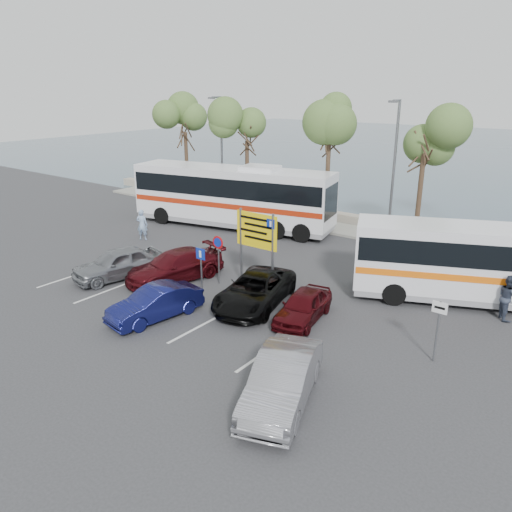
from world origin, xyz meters
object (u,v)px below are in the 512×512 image
Objects in this scene: direction_sign at (257,236)px; pedestrian_near at (142,225)px; coach_bus_left at (232,198)px; car_silver_a at (118,263)px; coach_bus_right at (495,267)px; street_lamp_right at (394,165)px; suv_black at (255,290)px; pedestrian_far at (508,298)px; car_blue at (155,303)px; car_silver_b at (282,380)px; car_red at (303,306)px; street_lamp_left at (221,148)px; car_maroon at (175,266)px.

direction_sign reaches higher than pedestrian_near.
coach_bus_left is at bearing -140.33° from pedestrian_near.
car_silver_a is 2.33× the size of pedestrian_near.
coach_bus_right reaches higher than car_silver_a.
suv_black is (-0.80, -12.02, -3.92)m from street_lamp_right.
pedestrian_far is (8.80, 5.00, 0.24)m from suv_black.
car_blue is (-1.20, -5.11, -1.78)m from direction_sign.
pedestrian_far reaches higher than suv_black.
car_silver_a is at bearing 144.17° from car_silver_b.
car_red is at bearing -13.83° from suv_black.
car_silver_b is 18.12m from pedestrian_near.
car_silver_b is (2.40, -5.00, 0.13)m from car_red.
car_silver_b is at bearing 126.49° from pedestrian_far.
direction_sign is 0.31× the size of coach_bus_right.
street_lamp_left reaches higher than coach_bus_left.
street_lamp_left is at bearing 121.60° from suv_black.
coach_bus_left is (3.50, -3.02, -2.68)m from street_lamp_left.
street_lamp_left is 4.35× the size of pedestrian_far.
coach_bus_left reaches higher than car_silver_a.
street_lamp_right is 2.04× the size of car_blue.
car_silver_b is (9.60, -5.00, 0.03)m from car_maroon.
car_silver_a is at bearing 178.93° from car_red.
pedestrian_near is at bearing 143.09° from car_silver_a.
car_silver_a is at bearing 177.65° from suv_black.
car_red is 5.55m from car_silver_b.
car_red is at bearing 96.29° from pedestrian_far.
car_silver_b is (13.50, -14.00, -1.18)m from coach_bus_left.
car_silver_b is at bearing -45.03° from street_lamp_left.
suv_black is (8.70, -9.00, -1.24)m from coach_bus_left.
car_blue is at bearing -40.97° from car_maroon.
car_blue is 2.13× the size of pedestrian_far.
pedestrian_near is at bearing 132.61° from car_silver_b.
car_maroon is 10.82m from car_silver_b.
street_lamp_right reaches higher than car_blue.
coach_bus_right is 1.65m from pedestrian_far.
car_red is (14.60, -12.02, -3.99)m from street_lamp_left.
car_maroon is 4.80m from suv_black.
coach_bus_left is at bearing 125.82° from car_blue.
street_lamp_right is 15.17m from pedestrian_near.
coach_bus_left reaches higher than pedestrian_far.
street_lamp_left is 0.70× the size of coach_bus_right.
car_maroon is at bearing 133.08° from car_silver_b.
car_silver_b is at bearing -46.04° from coach_bus_left.
suv_black is (12.20, -12.02, -3.92)m from street_lamp_left.
car_silver_a is 1.21× the size of car_red.
coach_bus_left is at bearing 135.78° from direction_sign.
coach_bus_right reaches higher than car_maroon.
coach_bus_left reaches higher than car_red.
coach_bus_right is at bearing 4.28° from pedestrian_far.
direction_sign is 1.01× the size of car_red.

